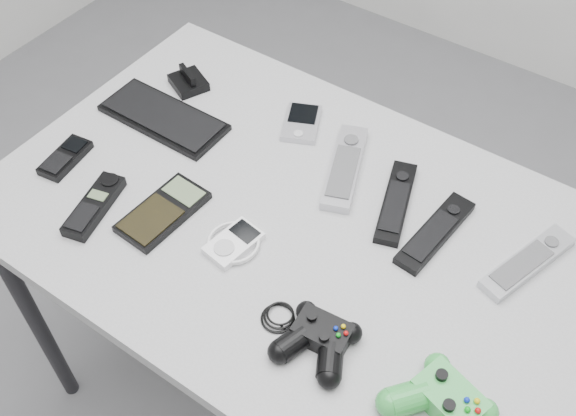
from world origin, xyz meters
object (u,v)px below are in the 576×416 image
Objects in this scene: remote_black_b at (435,232)px; controller_green at (442,403)px; remote_black_a at (396,202)px; cordless_handset at (94,206)px; mp3_player at (233,243)px; remote_silver_b at (528,262)px; mobile_phone at (65,157)px; controller_black at (319,338)px; pda at (301,122)px; calculator at (163,211)px; pda_keyboard at (163,117)px; remote_silver_a at (345,167)px; desk at (297,243)px.

controller_green is at bearing -56.75° from remote_black_b.
controller_green reaches higher than remote_black_a.
cordless_handset is 1.51× the size of mp3_player.
controller_green is at bearing -73.29° from remote_silver_b.
mobile_phone is 0.62m from controller_black.
pda is at bearing 158.82° from controller_green.
pda is at bearing 51.22° from cordless_handset.
mobile_phone reaches higher than mp3_player.
cordless_handset is 0.89× the size of calculator.
remote_black_b is 1.98× the size of mp3_player.
pda_keyboard and pda have the same top height.
remote_black_a is 1.98× the size of mp3_player.
remote_silver_a is 1.05× the size of controller_black.
cordless_handset reaches higher than remote_black_b.
pda_keyboard is at bearing 169.55° from remote_black_a.
remote_black_b is (0.22, 0.11, 0.07)m from desk.
remote_silver_a reaches higher than remote_black_b.
remote_black_a is (0.50, 0.07, 0.00)m from pda_keyboard.
pda is 0.37m from remote_black_b.
controller_green is (0.37, -0.18, 0.09)m from desk.
remote_black_a is 1.31× the size of cordless_handset.
remote_silver_b is 0.64m from calculator.
remote_silver_b is at bearing 27.92° from calculator.
desk is 0.39m from pda_keyboard.
remote_black_a is (0.12, -0.02, -0.00)m from remote_silver_a.
desk is 10.07× the size of mobile_phone.
pda is 0.64m from controller_green.
pda is at bearing 144.99° from remote_black_a.
remote_silver_b is at bearing -16.24° from remote_black_a.
pda_keyboard is 0.59m from remote_black_b.
remote_black_a is 0.98× the size of remote_silver_b.
remote_silver_a is at bearing 109.84° from controller_black.
remote_silver_b is 0.39m from controller_black.
pda_keyboard is 1.23× the size of remote_silver_a.
desk is 0.41m from remote_silver_b.
pda_keyboard is 0.26m from cordless_handset.
controller_green is at bearing -0.70° from mp3_player.
desk is at bearing -10.08° from pda_keyboard.
controller_black is at bearing -104.71° from remote_silver_b.
mobile_phone is 0.15m from cordless_handset.
pda is at bearing 31.04° from pda_keyboard.
mobile_phone is (-0.32, -0.34, 0.00)m from pda.
remote_black_b is at bearing 46.79° from mp3_player.
mp3_player is (-0.43, -0.25, -0.00)m from remote_silver_b.
calculator is (-0.21, -0.13, 0.07)m from desk.
remote_silver_a is at bearing 56.15° from calculator.
calculator is 1.70× the size of mp3_player.
controller_black is (0.16, -0.34, 0.01)m from remote_silver_a.
desk is 10.40× the size of pda.
mobile_phone is at bearing -175.44° from calculator.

